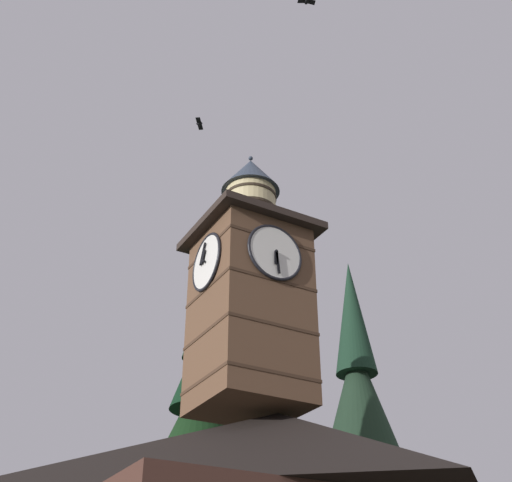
% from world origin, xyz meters
% --- Properties ---
extents(clock_tower, '(3.74, 3.74, 9.37)m').
position_xyz_m(clock_tower, '(2.25, -2.98, 11.77)').
color(clock_tower, brown).
rests_on(clock_tower, building_main).
extents(flying_bird_high, '(0.59, 0.36, 0.14)m').
position_xyz_m(flying_bird_high, '(2.99, 2.03, 19.84)').
color(flying_bird_high, black).
extents(flying_bird_low, '(0.59, 0.71, 0.14)m').
position_xyz_m(flying_bird_low, '(3.14, -5.74, 20.56)').
color(flying_bird_low, black).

